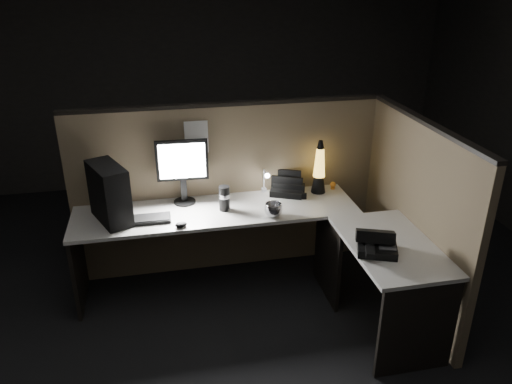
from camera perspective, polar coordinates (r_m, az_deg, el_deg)
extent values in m
plane|color=black|center=(3.99, -0.80, -15.10)|extent=(6.00, 6.00, 0.00)
plane|color=#282623|center=(6.17, -6.37, 13.13)|extent=(6.00, 0.00, 6.00)
cube|color=brown|center=(4.38, -3.19, 0.26)|extent=(2.66, 0.06, 1.50)
cube|color=brown|center=(4.07, 17.57, -2.85)|extent=(0.06, 1.66, 1.50)
cube|color=#B6B3AC|center=(4.08, -4.55, -2.21)|extent=(2.30, 0.60, 0.03)
cube|color=#B6B3AC|center=(3.71, 15.17, -5.93)|extent=(0.60, 1.00, 0.03)
cube|color=black|center=(4.29, -19.65, -7.84)|extent=(0.03, 0.55, 0.70)
cube|color=black|center=(3.57, 17.95, -14.76)|extent=(0.55, 0.03, 0.70)
cube|color=black|center=(4.18, 8.17, -7.39)|extent=(0.03, 0.55, 0.70)
cube|color=black|center=(3.96, -16.44, -0.14)|extent=(0.35, 0.47, 0.45)
cylinder|color=black|center=(4.22, -8.14, -1.10)|extent=(0.18, 0.18, 0.02)
cube|color=black|center=(4.19, -8.25, 0.35)|extent=(0.05, 0.04, 0.20)
cube|color=black|center=(4.09, -8.45, 3.61)|extent=(0.42, 0.05, 0.34)
cube|color=white|center=(4.07, -8.43, 3.51)|extent=(0.37, 0.02, 0.29)
cube|color=black|center=(3.98, -13.24, -3.13)|extent=(0.49, 0.16, 0.02)
ellipsoid|color=black|center=(3.83, -8.57, -3.72)|extent=(0.11, 0.09, 0.04)
cube|color=silver|center=(4.39, 0.90, 0.27)|extent=(0.04, 0.05, 0.03)
cylinder|color=silver|center=(4.35, 0.91, 1.50)|extent=(0.01, 0.01, 0.17)
cylinder|color=silver|center=(4.26, 1.09, 2.29)|extent=(0.01, 0.12, 0.01)
sphere|color=white|center=(4.20, 1.30, 1.88)|extent=(0.04, 0.04, 0.04)
cube|color=black|center=(4.35, 3.61, 0.21)|extent=(0.35, 0.33, 0.06)
cube|color=black|center=(4.30, 3.76, 0.54)|extent=(0.26, 0.13, 0.10)
cube|color=black|center=(4.39, 3.36, 1.70)|extent=(0.26, 0.13, 0.19)
cone|color=black|center=(4.38, 7.15, 0.92)|extent=(0.13, 0.13, 0.15)
cone|color=gold|center=(4.31, 7.28, 3.37)|extent=(0.10, 0.10, 0.25)
sphere|color=#924915|center=(4.34, 7.23, 2.38)|extent=(0.05, 0.05, 0.05)
sphere|color=#924915|center=(4.30, 7.29, 3.51)|extent=(0.04, 0.04, 0.04)
cone|color=black|center=(4.25, 7.40, 5.40)|extent=(0.06, 0.06, 0.07)
cylinder|color=black|center=(4.02, -3.64, -0.71)|extent=(0.09, 0.09, 0.21)
imported|color=#B4B5BB|center=(3.93, 2.00, -2.06)|extent=(0.18, 0.18, 0.11)
sphere|color=orange|center=(4.47, 8.79, 0.85)|extent=(0.05, 0.05, 0.05)
cube|color=white|center=(4.13, -6.83, 6.22)|extent=(0.19, 0.00, 0.28)
cube|color=black|center=(3.56, 13.66, -6.27)|extent=(0.33, 0.31, 0.06)
cube|color=black|center=(3.57, 13.46, -4.96)|extent=(0.30, 0.24, 0.12)
cube|color=black|center=(3.47, 12.89, -6.42)|extent=(0.12, 0.20, 0.04)
cube|color=#3F3F42|center=(3.54, 14.78, -5.98)|extent=(0.15, 0.15, 0.00)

